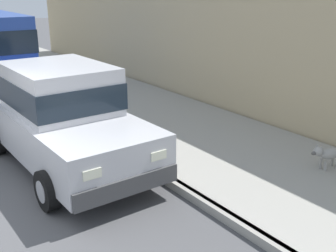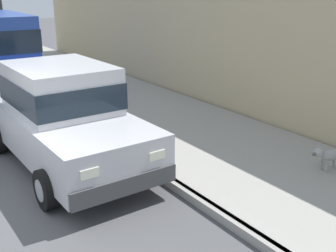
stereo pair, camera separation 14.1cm
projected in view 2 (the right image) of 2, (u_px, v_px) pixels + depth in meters
curb at (151, 170)px, 7.60m from camera, size 0.16×64.00×0.14m
sidewalk at (225, 149)px, 8.56m from camera, size 3.60×64.00×0.14m
car_silver_sedan at (63, 115)px, 7.73m from camera, size 2.11×4.64×1.92m
dog_grey at (328, 155)px, 7.33m from camera, size 0.75×0.29×0.49m
building_facade at (172, 25)px, 12.94m from camera, size 0.50×20.00×4.23m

